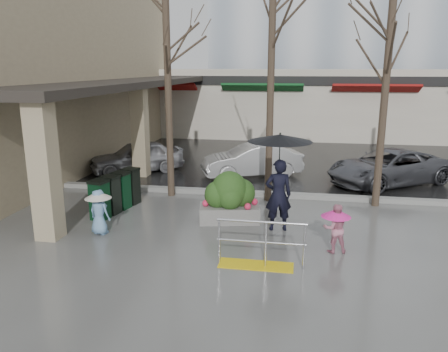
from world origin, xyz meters
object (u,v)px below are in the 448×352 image
(car_b, at_px, (252,160))
(car_c, at_px, (388,167))
(tree_west, at_px, (167,35))
(tree_midwest, at_px, (272,28))
(handrail, at_px, (259,250))
(car_a, at_px, (137,157))
(child_blue, at_px, (99,208))
(child_pink, at_px, (335,225))
(planter, at_px, (230,198))
(tree_mideast, at_px, (390,41))
(news_boxes, at_px, (116,192))
(woman, at_px, (279,170))

(car_b, relative_size, car_c, 0.84)
(car_c, bearing_deg, tree_west, -102.29)
(tree_midwest, bearing_deg, car_c, 33.60)
(handrail, xyz_separation_m, car_a, (-5.67, 7.79, 0.25))
(child_blue, bearing_deg, car_b, -99.20)
(child_blue, distance_m, car_b, 7.42)
(tree_west, distance_m, tree_midwest, 3.20)
(child_blue, bearing_deg, child_pink, -165.44)
(car_b, bearing_deg, tree_midwest, -7.36)
(handrail, height_order, car_a, car_a)
(tree_west, relative_size, planter, 3.89)
(handrail, bearing_deg, car_a, 126.02)
(tree_mideast, bearing_deg, news_boxes, -166.58)
(tree_midwest, bearing_deg, child_blue, -137.85)
(child_blue, bearing_deg, tree_west, -86.62)
(news_boxes, bearing_deg, car_c, 40.22)
(tree_west, height_order, tree_midwest, tree_midwest)
(tree_west, height_order, child_pink, tree_west)
(child_blue, relative_size, car_a, 0.32)
(car_c, bearing_deg, woman, -67.57)
(child_blue, bearing_deg, planter, -138.40)
(handrail, relative_size, tree_west, 0.28)
(tree_midwest, bearing_deg, car_b, 105.50)
(tree_mideast, bearing_deg, car_c, 73.29)
(handrail, height_order, child_blue, child_blue)
(child_pink, distance_m, car_b, 7.35)
(child_blue, bearing_deg, car_c, -126.03)
(tree_midwest, xyz_separation_m, planter, (-0.90, -2.13, -4.56))
(tree_mideast, distance_m, car_b, 6.69)
(handrail, xyz_separation_m, tree_mideast, (3.14, 4.80, 4.48))
(tree_west, height_order, car_c, tree_west)
(woman, bearing_deg, planter, -30.24)
(news_boxes, bearing_deg, tree_west, 70.09)
(handrail, distance_m, car_a, 9.64)
(tree_mideast, relative_size, child_pink, 5.67)
(handrail, relative_size, tree_mideast, 0.29)
(woman, xyz_separation_m, news_boxes, (-4.77, 0.75, -1.05))
(car_c, bearing_deg, planter, -78.66)
(tree_midwest, relative_size, news_boxes, 3.40)
(tree_west, xyz_separation_m, car_b, (2.34, 3.09, -4.45))
(news_boxes, distance_m, car_b, 6.01)
(car_b, bearing_deg, tree_mideast, 30.51)
(tree_midwest, relative_size, tree_mideast, 1.08)
(planter, height_order, car_b, planter)
(tree_midwest, relative_size, planter, 4.00)
(tree_west, bearing_deg, child_pink, -36.97)
(news_boxes, height_order, car_c, car_c)
(tree_mideast, height_order, news_boxes, tree_mideast)
(tree_mideast, distance_m, child_blue, 9.16)
(woman, relative_size, planter, 1.47)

